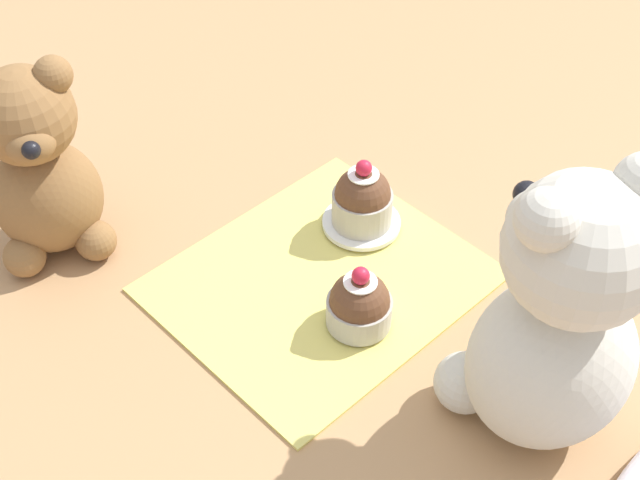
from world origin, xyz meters
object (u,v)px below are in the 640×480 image
object	(u,v)px
teddy_bear_cream	(558,321)
cupcake_near_cream_bear	(359,305)
teddy_bear_tan	(40,168)
cupcake_near_tan_bear	(362,200)
saucer_plate	(361,222)

from	to	relation	value
teddy_bear_cream	cupcake_near_cream_bear	xyz separation A→B (m)	(0.03, -0.17, -0.09)
teddy_bear_tan	teddy_bear_cream	bearing A→B (deg)	-44.33
teddy_bear_cream	cupcake_near_tan_bear	size ratio (longest dim) A/B	3.44
teddy_bear_cream	saucer_plate	distance (m)	0.28
teddy_bear_tan	saucer_plate	bearing A→B (deg)	-14.99
teddy_bear_tan	saucer_plate	size ratio (longest dim) A/B	2.61
teddy_bear_cream	cupcake_near_cream_bear	size ratio (longest dim) A/B	3.84
saucer_plate	cupcake_near_tan_bear	bearing A→B (deg)	-165.96
cupcake_near_cream_bear	cupcake_near_tan_bear	size ratio (longest dim) A/B	0.90
teddy_bear_tan	cupcake_near_cream_bear	size ratio (longest dim) A/B	3.03
cupcake_near_tan_bear	saucer_plate	bearing A→B (deg)	14.04
teddy_bear_cream	cupcake_near_cream_bear	world-z (taller)	teddy_bear_cream
saucer_plate	teddy_bear_cream	bearing A→B (deg)	76.71
cupcake_near_cream_bear	cupcake_near_tan_bear	xyz separation A→B (m)	(-0.09, -0.09, 0.01)
teddy_bear_cream	saucer_plate	bearing A→B (deg)	-85.84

